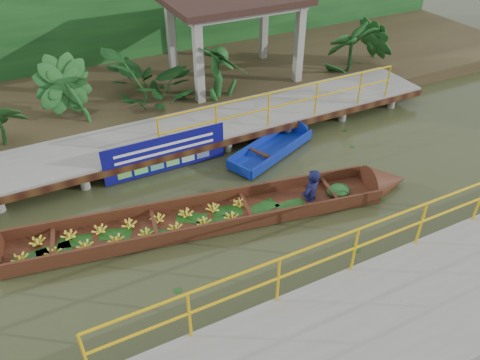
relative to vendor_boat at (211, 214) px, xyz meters
name	(u,v)px	position (x,y,z in m)	size (l,w,h in m)	color
ground	(239,215)	(0.68, -0.10, -0.21)	(80.00, 80.00, 0.00)	#2B3319
land_strip	(143,87)	(0.68, 7.40, 0.01)	(30.00, 8.00, 0.45)	#2F2517
far_dock	(185,132)	(0.70, 3.33, 0.26)	(16.00, 2.06, 1.66)	gray
near_dock	(398,323)	(1.68, -4.29, 0.09)	(18.00, 2.40, 1.73)	gray
pavilion	(234,8)	(3.68, 6.20, 2.60)	(4.40, 3.00, 3.00)	gray
foliage_backdrop	(116,16)	(0.68, 9.90, 1.79)	(30.00, 0.80, 4.00)	#123916
vendor_boat	(211,214)	(0.00, 0.00, 0.00)	(10.68, 2.86, 2.09)	#36180E
moored_blue_boat	(287,139)	(3.40, 2.18, -0.07)	(3.33, 2.03, 0.78)	#0D2495
blue_banner	(166,154)	(-0.21, 2.38, 0.34)	(3.31, 0.04, 1.03)	navy
tropical_plants	(211,71)	(2.35, 5.20, 1.09)	(14.37, 1.37, 1.71)	#123916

